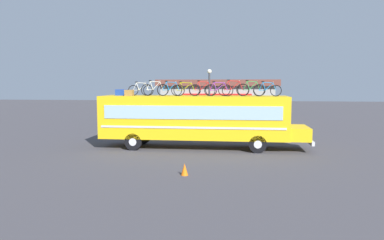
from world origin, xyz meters
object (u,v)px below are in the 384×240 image
object	(u,v)px
luggage_bag_1	(122,92)
rooftop_bicycle_3	(171,90)
rooftop_bicycle_5	(203,89)
rooftop_bicycle_1	(141,90)
street_lamp	(209,94)
rooftop_bicycle_8	(251,89)
bus	(197,118)
rooftop_bicycle_4	(185,90)
traffic_cone	(185,169)
luggage_bag_2	(129,93)
rooftop_bicycle_2	(155,89)
rooftop_bicycle_6	(219,90)
rooftop_bicycle_9	(267,90)
rooftop_bicycle_7	(233,89)

from	to	relation	value
luggage_bag_1	rooftop_bicycle_3	world-z (taller)	rooftop_bicycle_3
rooftop_bicycle_5	rooftop_bicycle_1	bearing A→B (deg)	177.74
rooftop_bicycle_1	street_lamp	size ratio (longest dim) A/B	0.32
rooftop_bicycle_8	bus	bearing A→B (deg)	-175.95
rooftop_bicycle_4	street_lamp	xyz separation A→B (m)	(1.02, 5.99, -0.46)
luggage_bag_1	traffic_cone	xyz separation A→B (m)	(4.95, -6.93, -3.11)
luggage_bag_2	rooftop_bicycle_2	distance (m)	1.55
luggage_bag_1	rooftop_bicycle_6	distance (m)	6.14
rooftop_bicycle_4	rooftop_bicycle_5	bearing A→B (deg)	3.57
luggage_bag_1	rooftop_bicycle_5	xyz separation A→B (m)	(5.16, -0.40, 0.20)
bus	rooftop_bicycle_1	bearing A→B (deg)	178.02
luggage_bag_2	rooftop_bicycle_2	size ratio (longest dim) A/B	0.29
rooftop_bicycle_1	rooftop_bicycle_4	world-z (taller)	rooftop_bicycle_4
bus	rooftop_bicycle_9	distance (m)	4.49
rooftop_bicycle_8	rooftop_bicycle_9	distance (m)	1.00
rooftop_bicycle_2	rooftop_bicycle_9	bearing A→B (deg)	-1.71
rooftop_bicycle_4	rooftop_bicycle_9	distance (m)	4.83
rooftop_bicycle_4	rooftop_bicycle_9	bearing A→B (deg)	-1.47
rooftop_bicycle_4	street_lamp	distance (m)	6.10
luggage_bag_2	rooftop_bicycle_9	world-z (taller)	rooftop_bicycle_9
rooftop_bicycle_6	rooftop_bicycle_3	bearing A→B (deg)	178.05
luggage_bag_2	rooftop_bicycle_8	xyz separation A→B (m)	(7.33, 0.60, 0.21)
rooftop_bicycle_2	rooftop_bicycle_6	bearing A→B (deg)	-3.90
rooftop_bicycle_5	rooftop_bicycle_9	bearing A→B (deg)	-2.88
luggage_bag_1	rooftop_bicycle_1	size ratio (longest dim) A/B	0.43
rooftop_bicycle_9	street_lamp	size ratio (longest dim) A/B	0.33
luggage_bag_1	rooftop_bicycle_1	xyz separation A→B (m)	(1.29, -0.25, 0.17)
bus	luggage_bag_2	world-z (taller)	luggage_bag_2
rooftop_bicycle_2	rooftop_bicycle_5	xyz separation A→B (m)	(2.95, -0.01, -0.01)
bus	rooftop_bicycle_7	xyz separation A→B (m)	(2.19, -0.06, 1.72)
rooftop_bicycle_7	traffic_cone	size ratio (longest dim) A/B	3.53
rooftop_bicycle_4	traffic_cone	world-z (taller)	rooftop_bicycle_4
luggage_bag_1	rooftop_bicycle_9	bearing A→B (deg)	-3.79
rooftop_bicycle_2	rooftop_bicycle_8	size ratio (longest dim) A/B	1.03
luggage_bag_1	rooftop_bicycle_4	distance (m)	4.13
rooftop_bicycle_6	rooftop_bicycle_7	size ratio (longest dim) A/B	0.94
rooftop_bicycle_5	rooftop_bicycle_8	world-z (taller)	rooftop_bicycle_8
luggage_bag_1	street_lamp	world-z (taller)	street_lamp
bus	rooftop_bicycle_4	size ratio (longest dim) A/B	7.21
bus	rooftop_bicycle_3	distance (m)	2.30
rooftop_bicycle_3	rooftop_bicycle_6	world-z (taller)	rooftop_bicycle_3
street_lamp	rooftop_bicycle_1	bearing A→B (deg)	-123.56
rooftop_bicycle_5	luggage_bag_2	bearing A→B (deg)	-175.65
traffic_cone	rooftop_bicycle_1	bearing A→B (deg)	118.67
rooftop_bicycle_4	street_lamp	world-z (taller)	street_lamp
rooftop_bicycle_7	street_lamp	world-z (taller)	street_lamp
rooftop_bicycle_5	traffic_cone	bearing A→B (deg)	-91.82
rooftop_bicycle_1	rooftop_bicycle_7	xyz separation A→B (m)	(5.67, -0.18, 0.04)
rooftop_bicycle_4	rooftop_bicycle_7	distance (m)	2.86
bus	rooftop_bicycle_9	bearing A→B (deg)	-3.05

